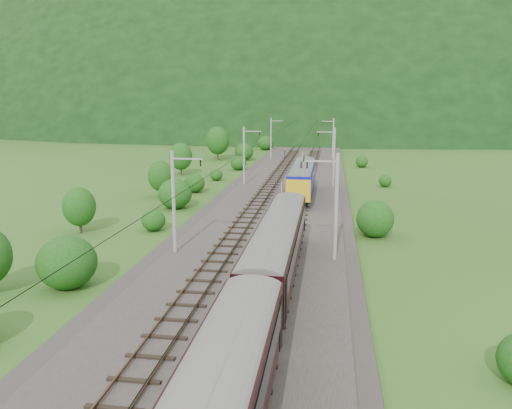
# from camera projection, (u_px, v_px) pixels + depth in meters

# --- Properties ---
(ground) EXTENTS (600.00, 600.00, 0.00)m
(ground) POSITION_uv_depth(u_px,v_px,m) (253.00, 259.00, 38.46)
(ground) COLOR #335219
(ground) RESTS_ON ground
(railbed) EXTENTS (14.00, 220.00, 0.30)m
(railbed) POSITION_uv_depth(u_px,v_px,m) (269.00, 225.00, 48.10)
(railbed) COLOR #38332D
(railbed) RESTS_ON ground
(track_left) EXTENTS (2.40, 220.00, 0.27)m
(track_left) POSITION_uv_depth(u_px,v_px,m) (244.00, 222.00, 48.40)
(track_left) COLOR #513522
(track_left) RESTS_ON railbed
(track_right) EXTENTS (2.40, 220.00, 0.27)m
(track_right) POSITION_uv_depth(u_px,v_px,m) (294.00, 224.00, 47.71)
(track_right) COLOR #513522
(track_right) RESTS_ON railbed
(catenary_left) EXTENTS (2.54, 192.28, 8.00)m
(catenary_left) POSITION_uv_depth(u_px,v_px,m) (245.00, 154.00, 69.35)
(catenary_left) COLOR gray
(catenary_left) RESTS_ON railbed
(catenary_right) EXTENTS (2.54, 192.28, 8.00)m
(catenary_right) POSITION_uv_depth(u_px,v_px,m) (333.00, 156.00, 67.59)
(catenary_right) COLOR gray
(catenary_right) RESTS_ON railbed
(overhead_wires) EXTENTS (4.83, 198.00, 0.03)m
(overhead_wires) POSITION_uv_depth(u_px,v_px,m) (269.00, 153.00, 46.64)
(overhead_wires) COLOR black
(overhead_wires) RESTS_ON ground
(mountain_main) EXTENTS (504.00, 360.00, 244.00)m
(mountain_main) POSITION_uv_depth(u_px,v_px,m) (321.00, 119.00, 289.96)
(mountain_main) COLOR black
(mountain_main) RESTS_ON ground
(mountain_ridge) EXTENTS (336.00, 280.00, 132.00)m
(mountain_ridge) POSITION_uv_depth(u_px,v_px,m) (148.00, 116.00, 345.83)
(mountain_ridge) COLOR black
(mountain_ridge) RESTS_ON ground
(hazard_post_near) EXTENTS (0.15, 0.15, 1.45)m
(hazard_post_near) POSITION_uv_depth(u_px,v_px,m) (282.00, 188.00, 63.06)
(hazard_post_near) COLOR red
(hazard_post_near) RESTS_ON railbed
(hazard_post_far) EXTENTS (0.14, 0.14, 1.34)m
(hazard_post_far) POSITION_uv_depth(u_px,v_px,m) (303.00, 155.00, 99.24)
(hazard_post_far) COLOR red
(hazard_post_far) RESTS_ON railbed
(signal) EXTENTS (0.22, 0.22, 1.99)m
(signal) POSITION_uv_depth(u_px,v_px,m) (285.00, 152.00, 100.04)
(signal) COLOR black
(signal) RESTS_ON railbed
(vegetation_left) EXTENTS (12.06, 147.08, 6.79)m
(vegetation_left) POSITION_uv_depth(u_px,v_px,m) (177.00, 176.00, 62.93)
(vegetation_left) COLOR #194412
(vegetation_left) RESTS_ON ground
(vegetation_right) EXTENTS (7.54, 97.02, 2.98)m
(vegetation_right) POSITION_uv_depth(u_px,v_px,m) (421.00, 260.00, 34.19)
(vegetation_right) COLOR #194412
(vegetation_right) RESTS_ON ground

